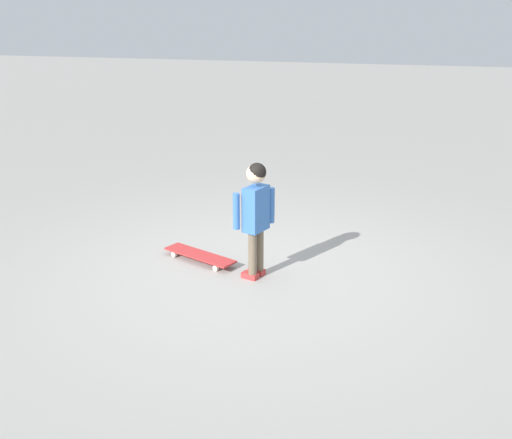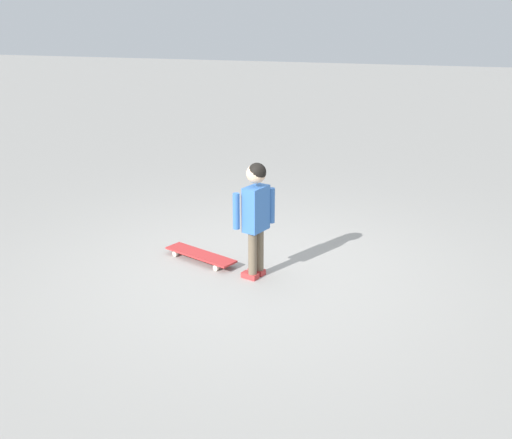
% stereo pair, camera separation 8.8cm
% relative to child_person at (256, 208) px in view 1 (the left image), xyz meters
% --- Properties ---
extents(ground_plane, '(50.00, 50.00, 0.00)m').
position_rel_child_person_xyz_m(ground_plane, '(0.10, 0.04, -0.66)').
color(ground_plane, gray).
extents(child_person, '(0.31, 0.30, 1.06)m').
position_rel_child_person_xyz_m(child_person, '(0.00, 0.00, 0.00)').
color(child_person, brown).
rests_on(child_person, ground).
extents(skateboard, '(0.45, 0.80, 0.07)m').
position_rel_child_person_xyz_m(skateboard, '(0.18, 0.62, -0.60)').
color(skateboard, '#B22D2D').
rests_on(skateboard, ground).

